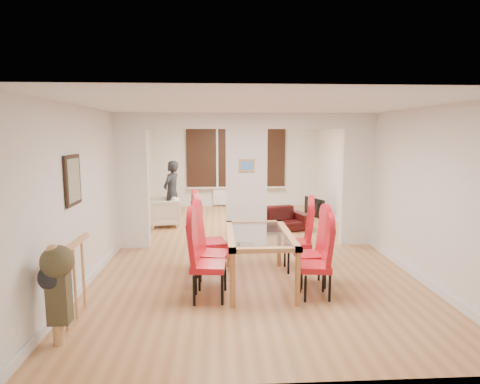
{
  "coord_description": "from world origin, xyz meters",
  "views": [
    {
      "loc": [
        -0.56,
        -7.77,
        2.2
      ],
      "look_at": [
        -0.09,
        0.6,
        0.99
      ],
      "focal_mm": 30.0,
      "sensor_mm": 36.0,
      "label": 1
    }
  ],
  "objects": [
    {
      "name": "floor",
      "position": [
        0.0,
        0.0,
        0.0
      ],
      "size": [
        5.0,
        9.0,
        0.01
      ],
      "primitive_type": "cube",
      "color": "#B57B49",
      "rests_on": "ground"
    },
    {
      "name": "room_walls",
      "position": [
        0.0,
        0.0,
        1.3
      ],
      "size": [
        5.0,
        9.0,
        2.6
      ],
      "primitive_type": null,
      "color": "silver",
      "rests_on": "floor"
    },
    {
      "name": "divider_wall",
      "position": [
        0.0,
        0.0,
        1.3
      ],
      "size": [
        5.0,
        0.18,
        2.6
      ],
      "primitive_type": "cube",
      "color": "white",
      "rests_on": "floor"
    },
    {
      "name": "bay_window_blinds",
      "position": [
        0.0,
        4.44,
        1.5
      ],
      "size": [
        3.0,
        0.08,
        1.8
      ],
      "primitive_type": "cube",
      "color": "black",
      "rests_on": "room_walls"
    },
    {
      "name": "radiator",
      "position": [
        0.0,
        4.4,
        0.3
      ],
      "size": [
        1.4,
        0.08,
        0.5
      ],
      "primitive_type": "cube",
      "color": "white",
      "rests_on": "floor"
    },
    {
      "name": "pendant_light",
      "position": [
        0.3,
        3.3,
        2.15
      ],
      "size": [
        0.36,
        0.36,
        0.36
      ],
      "primitive_type": "sphere",
      "color": "orange",
      "rests_on": "room_walls"
    },
    {
      "name": "stair_newel",
      "position": [
        -2.25,
        -3.2,
        0.55
      ],
      "size": [
        0.4,
        1.2,
        1.1
      ],
      "primitive_type": null,
      "color": "tan",
      "rests_on": "floor"
    },
    {
      "name": "wall_poster",
      "position": [
        -2.47,
        -2.4,
        1.6
      ],
      "size": [
        0.04,
        0.52,
        0.67
      ],
      "primitive_type": "cube",
      "color": "gray",
      "rests_on": "room_walls"
    },
    {
      "name": "pillar_photo",
      "position": [
        0.0,
        -0.1,
        1.6
      ],
      "size": [
        0.3,
        0.03,
        0.25
      ],
      "primitive_type": "cube",
      "color": "#4C8CD8",
      "rests_on": "divider_wall"
    },
    {
      "name": "dining_table",
      "position": [
        0.04,
        -2.1,
        0.39
      ],
      "size": [
        0.94,
        1.67,
        0.78
      ],
      "primitive_type": null,
      "color": "#B07441",
      "rests_on": "floor"
    },
    {
      "name": "dining_chair_la",
      "position": [
        -0.69,
        -2.63,
        0.55
      ],
      "size": [
        0.48,
        0.48,
        1.11
      ],
      "primitive_type": null,
      "rotation": [
        0.0,
        0.0,
        -0.09
      ],
      "color": "red",
      "rests_on": "floor"
    },
    {
      "name": "dining_chair_lb",
      "position": [
        -0.65,
        -2.14,
        0.56
      ],
      "size": [
        0.53,
        0.53,
        1.11
      ],
      "primitive_type": null,
      "rotation": [
        0.0,
        0.0,
        -0.21
      ],
      "color": "red",
      "rests_on": "floor"
    },
    {
      "name": "dining_chair_lc",
      "position": [
        -0.69,
        -1.6,
        0.59
      ],
      "size": [
        0.55,
        0.55,
        1.18
      ],
      "primitive_type": null,
      "rotation": [
        0.0,
        0.0,
        0.19
      ],
      "color": "red",
      "rests_on": "floor"
    },
    {
      "name": "dining_chair_ra",
      "position": [
        0.75,
        -2.62,
        0.51
      ],
      "size": [
        0.45,
        0.45,
        1.01
      ],
      "primitive_type": null,
      "rotation": [
        0.0,
        0.0,
        -0.12
      ],
      "color": "red",
      "rests_on": "floor"
    },
    {
      "name": "dining_chair_rb",
      "position": [
        0.79,
        -2.18,
        0.53
      ],
      "size": [
        0.45,
        0.45,
        1.05
      ],
      "primitive_type": null,
      "rotation": [
        0.0,
        0.0,
        0.07
      ],
      "color": "red",
      "rests_on": "floor"
    },
    {
      "name": "dining_chair_rc",
      "position": [
        0.73,
        -1.53,
        0.54
      ],
      "size": [
        0.48,
        0.48,
        1.08
      ],
      "primitive_type": null,
      "rotation": [
        0.0,
        0.0,
        -0.13
      ],
      "color": "red",
      "rests_on": "floor"
    },
    {
      "name": "sofa",
      "position": [
        0.63,
        1.16,
        0.26
      ],
      "size": [
        1.93,
        1.24,
        0.53
      ],
      "primitive_type": "imported",
      "rotation": [
        0.0,
        0.0,
        0.32
      ],
      "color": "black",
      "rests_on": "floor"
    },
    {
      "name": "armchair",
      "position": [
        -1.87,
        1.81,
        0.34
      ],
      "size": [
        0.85,
        0.87,
        0.68
      ],
      "primitive_type": "imported",
      "rotation": [
        0.0,
        0.0,
        -1.39
      ],
      "color": "beige",
      "rests_on": "floor"
    },
    {
      "name": "person",
      "position": [
        -1.7,
        2.12,
        0.78
      ],
      "size": [
        0.67,
        0.58,
        1.56
      ],
      "primitive_type": "imported",
      "rotation": [
        0.0,
        0.0,
        -2.0
      ],
      "color": "black",
      "rests_on": "floor"
    },
    {
      "name": "television",
      "position": [
        1.94,
        2.63,
        0.25
      ],
      "size": [
        0.86,
        0.42,
        0.51
      ],
      "primitive_type": "imported",
      "rotation": [
        0.0,
        0.0,
        1.94
      ],
      "color": "black",
      "rests_on": "floor"
    },
    {
      "name": "coffee_table",
      "position": [
        0.59,
        2.6,
        0.11
      ],
      "size": [
        1.05,
        0.76,
        0.22
      ],
      "primitive_type": null,
      "rotation": [
        0.0,
        0.0,
        -0.34
      ],
      "color": "#331C11",
      "rests_on": "floor"
    },
    {
      "name": "bottle",
      "position": [
        0.53,
        2.69,
        0.35
      ],
      "size": [
        0.07,
        0.07,
        0.27
      ],
      "primitive_type": "cylinder",
      "color": "#143F19",
      "rests_on": "coffee_table"
    },
    {
      "name": "bowl",
      "position": [
        0.72,
        2.68,
        0.25
      ],
      "size": [
        0.24,
        0.24,
        0.06
      ],
      "primitive_type": "imported",
      "color": "#331C11",
      "rests_on": "coffee_table"
    },
    {
      "name": "shoes",
      "position": [
        -0.27,
        -0.33,
        0.05
      ],
      "size": [
        0.24,
        0.26,
        0.1
      ],
      "primitive_type": null,
      "color": "black",
      "rests_on": "floor"
    }
  ]
}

